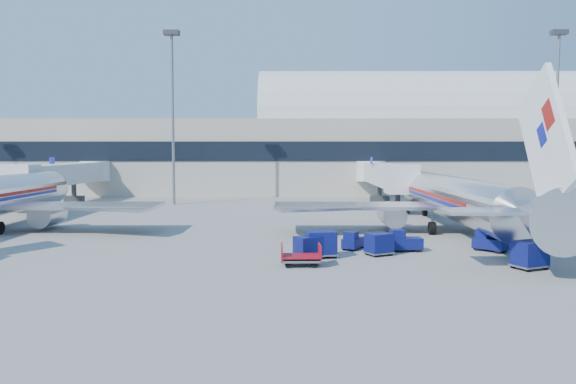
{
  "coord_description": "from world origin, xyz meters",
  "views": [
    {
      "loc": [
        -4.56,
        -43.65,
        7.1
      ],
      "look_at": [
        -4.82,
        6.0,
        3.43
      ],
      "focal_mm": 35.0,
      "sensor_mm": 36.0,
      "label": 1
    }
  ],
  "objects_px": {
    "jetbridge_mid": "(67,175)",
    "tug_lead": "(403,241)",
    "cart_train_b": "(321,243)",
    "cart_open_red": "(301,258)",
    "barrier_near": "(566,232)",
    "cart_train_c": "(308,247)",
    "jetbridge_near": "(382,175)",
    "mast_east": "(557,91)",
    "airliner_main": "(460,199)",
    "cart_train_a": "(379,244)",
    "tug_left": "(353,241)",
    "tug_right": "(489,242)",
    "mast_west": "(172,91)",
    "cart_solo_near": "(530,254)"
  },
  "relations": [
    {
      "from": "mast_west",
      "to": "barrier_near",
      "type": "xyz_separation_m",
      "value": [
        38.0,
        -28.0,
        -14.34
      ]
    },
    {
      "from": "jetbridge_near",
      "to": "cart_solo_near",
      "type": "bearing_deg",
      "value": -86.99
    },
    {
      "from": "barrier_near",
      "to": "mast_west",
      "type": "bearing_deg",
      "value": 143.62
    },
    {
      "from": "airliner_main",
      "to": "barrier_near",
      "type": "height_order",
      "value": "airliner_main"
    },
    {
      "from": "cart_solo_near",
      "to": "tug_right",
      "type": "bearing_deg",
      "value": 68.49
    },
    {
      "from": "airliner_main",
      "to": "cart_solo_near",
      "type": "height_order",
      "value": "airliner_main"
    },
    {
      "from": "tug_left",
      "to": "cart_train_c",
      "type": "distance_m",
      "value": 4.95
    },
    {
      "from": "cart_train_a",
      "to": "cart_train_c",
      "type": "relative_size",
      "value": 0.99
    },
    {
      "from": "cart_train_b",
      "to": "mast_east",
      "type": "bearing_deg",
      "value": 39.75
    },
    {
      "from": "mast_east",
      "to": "barrier_near",
      "type": "height_order",
      "value": "mast_east"
    },
    {
      "from": "mast_east",
      "to": "cart_train_c",
      "type": "height_order",
      "value": "mast_east"
    },
    {
      "from": "cart_train_a",
      "to": "barrier_near",
      "type": "bearing_deg",
      "value": -2.15
    },
    {
      "from": "tug_lead",
      "to": "cart_train_b",
      "type": "xyz_separation_m",
      "value": [
        -5.93,
        -2.33,
        0.23
      ]
    },
    {
      "from": "jetbridge_mid",
      "to": "mast_east",
      "type": "distance_m",
      "value": 65.32
    },
    {
      "from": "airliner_main",
      "to": "mast_east",
      "type": "relative_size",
      "value": 1.65
    },
    {
      "from": "airliner_main",
      "to": "jetbridge_near",
      "type": "distance_m",
      "value": 26.43
    },
    {
      "from": "jetbridge_near",
      "to": "mast_west",
      "type": "bearing_deg",
      "value": -178.32
    },
    {
      "from": "jetbridge_mid",
      "to": "cart_train_b",
      "type": "bearing_deg",
      "value": -49.66
    },
    {
      "from": "cart_open_red",
      "to": "cart_train_a",
      "type": "bearing_deg",
      "value": 31.45
    },
    {
      "from": "barrier_near",
      "to": "cart_train_c",
      "type": "xyz_separation_m",
      "value": [
        -21.43,
        -9.32,
        0.35
      ]
    },
    {
      "from": "tug_lead",
      "to": "mast_west",
      "type": "bearing_deg",
      "value": 120.78
    },
    {
      "from": "jetbridge_near",
      "to": "jetbridge_mid",
      "type": "height_order",
      "value": "same"
    },
    {
      "from": "jetbridge_mid",
      "to": "cart_open_red",
      "type": "bearing_deg",
      "value": -52.88
    },
    {
      "from": "jetbridge_mid",
      "to": "tug_lead",
      "type": "xyz_separation_m",
      "value": [
        37.79,
        -35.17,
        -3.22
      ]
    },
    {
      "from": "cart_train_a",
      "to": "cart_train_c",
      "type": "xyz_separation_m",
      "value": [
        -4.85,
        -1.36,
        -0.0
      ]
    },
    {
      "from": "cart_train_b",
      "to": "cart_open_red",
      "type": "height_order",
      "value": "cart_train_b"
    },
    {
      "from": "jetbridge_near",
      "to": "tug_left",
      "type": "bearing_deg",
      "value": -102.6
    },
    {
      "from": "airliner_main",
      "to": "cart_train_a",
      "type": "relative_size",
      "value": 17.58
    },
    {
      "from": "cart_train_b",
      "to": "jetbridge_near",
      "type": "bearing_deg",
      "value": 66.19
    },
    {
      "from": "airliner_main",
      "to": "tug_right",
      "type": "relative_size",
      "value": 15.06
    },
    {
      "from": "tug_right",
      "to": "tug_left",
      "type": "bearing_deg",
      "value": -135.92
    },
    {
      "from": "cart_train_c",
      "to": "cart_open_red",
      "type": "height_order",
      "value": "cart_train_c"
    },
    {
      "from": "airliner_main",
      "to": "barrier_near",
      "type": "distance_m",
      "value": 8.74
    },
    {
      "from": "mast_west",
      "to": "tug_left",
      "type": "distance_m",
      "value": 41.59
    },
    {
      "from": "mast_east",
      "to": "jetbridge_mid",
      "type": "bearing_deg",
      "value": 179.28
    },
    {
      "from": "mast_east",
      "to": "tug_left",
      "type": "relative_size",
      "value": 9.88
    },
    {
      "from": "barrier_near",
      "to": "cart_solo_near",
      "type": "xyz_separation_m",
      "value": [
        -8.24,
        -12.34,
        0.45
      ]
    },
    {
      "from": "airliner_main",
      "to": "jetbridge_mid",
      "type": "xyz_separation_m",
      "value": [
        -44.4,
        26.3,
        1.0
      ]
    },
    {
      "from": "barrier_near",
      "to": "cart_train_b",
      "type": "relative_size",
      "value": 1.36
    },
    {
      "from": "tug_right",
      "to": "cart_train_b",
      "type": "relative_size",
      "value": 1.12
    },
    {
      "from": "tug_right",
      "to": "cart_train_c",
      "type": "relative_size",
      "value": 1.16
    },
    {
      "from": "jetbridge_mid",
      "to": "cart_solo_near",
      "type": "xyz_separation_m",
      "value": [
        44.17,
        -41.15,
        -3.03
      ]
    },
    {
      "from": "cart_train_b",
      "to": "cart_train_c",
      "type": "xyz_separation_m",
      "value": [
        -0.89,
        -0.62,
        -0.14
      ]
    },
    {
      "from": "tug_lead",
      "to": "tug_left",
      "type": "distance_m",
      "value": 3.56
    },
    {
      "from": "jetbridge_near",
      "to": "mast_east",
      "type": "height_order",
      "value": "mast_east"
    },
    {
      "from": "cart_train_b",
      "to": "cart_train_a",
      "type": "bearing_deg",
      "value": 1.83
    },
    {
      "from": "jetbridge_mid",
      "to": "cart_train_b",
      "type": "height_order",
      "value": "jetbridge_mid"
    },
    {
      "from": "jetbridge_near",
      "to": "tug_right",
      "type": "xyz_separation_m",
      "value": [
        1.88,
        -35.11,
        -3.25
      ]
    },
    {
      "from": "jetbridge_near",
      "to": "cart_train_a",
      "type": "xyz_separation_m",
      "value": [
        -6.18,
        -36.77,
        -3.12
      ]
    },
    {
      "from": "jetbridge_near",
      "to": "barrier_near",
      "type": "xyz_separation_m",
      "value": [
        10.4,
        -28.81,
        -3.48
      ]
    }
  ]
}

